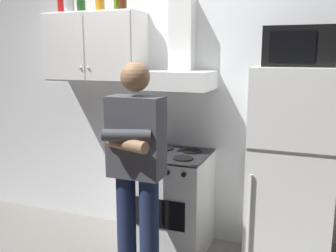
{
  "coord_description": "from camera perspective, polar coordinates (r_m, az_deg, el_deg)",
  "views": [
    {
      "loc": [
        0.99,
        -2.61,
        1.69
      ],
      "look_at": [
        0.0,
        0.0,
        1.15
      ],
      "focal_mm": 40.0,
      "sensor_mm": 36.0,
      "label": 1
    }
  ],
  "objects": [
    {
      "name": "bottle_canister_steel",
      "position": [
        3.64,
        -14.89,
        17.91
      ],
      "size": [
        0.09,
        0.09,
        0.22
      ],
      "color": "#B2B5BA",
      "rests_on": "upper_cabinet"
    },
    {
      "name": "range_hood",
      "position": [
        3.16,
        1.6,
        9.27
      ],
      "size": [
        0.6,
        0.44,
        0.75
      ],
      "color": "white"
    },
    {
      "name": "bottle_soda_red",
      "position": [
        3.75,
        -15.97,
        18.04
      ],
      "size": [
        0.07,
        0.07,
        0.27
      ],
      "color": "red",
      "rests_on": "upper_cabinet"
    },
    {
      "name": "upper_cabinet",
      "position": [
        3.51,
        -11.09,
        11.73
      ],
      "size": [
        0.9,
        0.37,
        0.6
      ],
      "color": "white"
    },
    {
      "name": "microwave",
      "position": [
        2.88,
        19.37,
        11.34
      ],
      "size": [
        0.48,
        0.37,
        0.28
      ],
      "color": "black",
      "rests_on": "refrigerator"
    },
    {
      "name": "stove_oven",
      "position": [
        3.29,
        0.75,
        -11.5
      ],
      "size": [
        0.6,
        0.62,
        0.87
      ],
      "color": "silver",
      "rests_on": "ground_plane"
    },
    {
      "name": "refrigerator",
      "position": [
        3.0,
        18.22,
        -6.91
      ],
      "size": [
        0.6,
        0.62,
        1.6
      ],
      "color": "white",
      "rests_on": "ground_plane"
    },
    {
      "name": "back_wall_tiled",
      "position": [
        3.38,
        3.64,
        5.15
      ],
      "size": [
        4.8,
        0.1,
        2.7
      ],
      "primitive_type": "cube",
      "color": "white",
      "rests_on": "ground_plane"
    },
    {
      "name": "person_standing",
      "position": [
        2.63,
        -4.85,
        -6.59
      ],
      "size": [
        0.38,
        0.33,
        1.64
      ],
      "color": "#192342",
      "rests_on": "ground_plane"
    }
  ]
}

